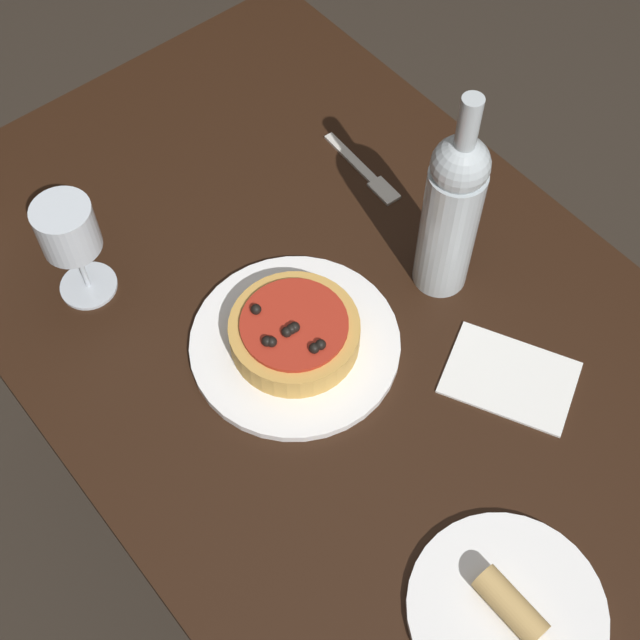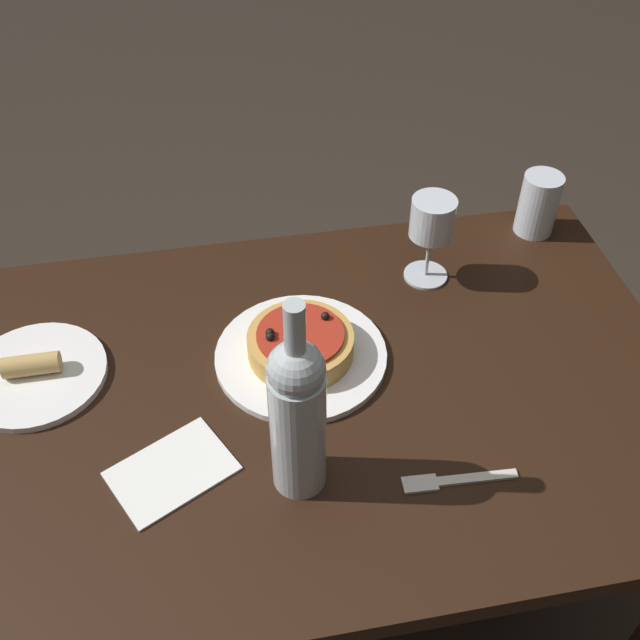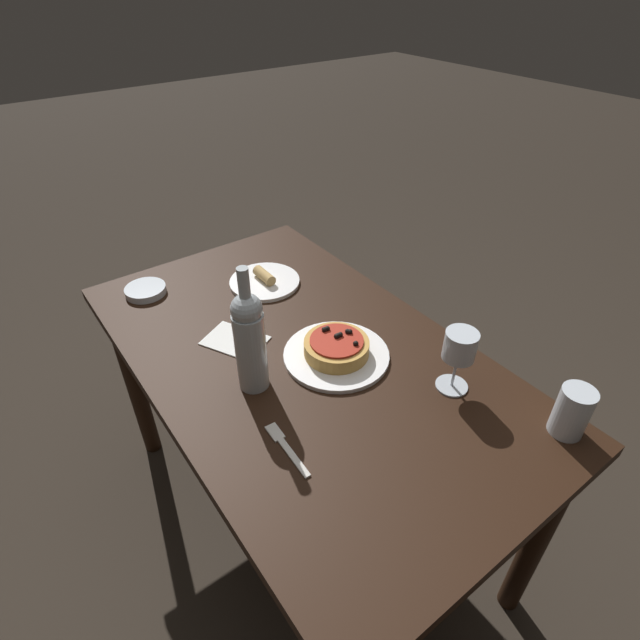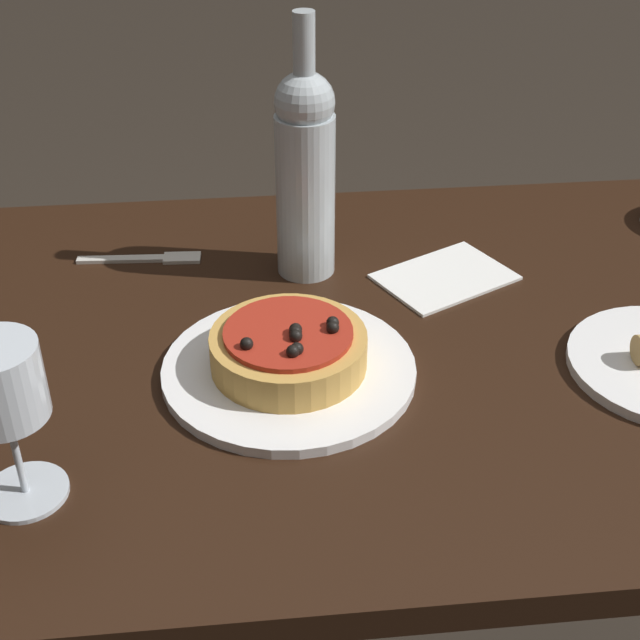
% 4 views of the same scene
% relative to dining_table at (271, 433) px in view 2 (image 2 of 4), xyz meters
% --- Properties ---
extents(ground_plane, '(14.00, 14.00, 0.00)m').
position_rel_dining_table_xyz_m(ground_plane, '(0.00, 0.00, -0.64)').
color(ground_plane, '#2D261E').
extents(dining_table, '(1.33, 0.77, 0.74)m').
position_rel_dining_table_xyz_m(dining_table, '(0.00, 0.00, 0.00)').
color(dining_table, black).
rests_on(dining_table, ground_plane).
extents(dinner_plate, '(0.28, 0.28, 0.01)m').
position_rel_dining_table_xyz_m(dinner_plate, '(0.06, 0.06, 0.11)').
color(dinner_plate, white).
rests_on(dinner_plate, dining_table).
extents(pizza, '(0.17, 0.17, 0.06)m').
position_rel_dining_table_xyz_m(pizza, '(0.06, 0.06, 0.13)').
color(pizza, gold).
rests_on(pizza, dinner_plate).
extents(wine_glass, '(0.08, 0.08, 0.17)m').
position_rel_dining_table_xyz_m(wine_glass, '(0.32, 0.22, 0.22)').
color(wine_glass, silver).
rests_on(wine_glass, dining_table).
extents(wine_bottle, '(0.07, 0.07, 0.33)m').
position_rel_dining_table_xyz_m(wine_bottle, '(0.02, -0.16, 0.24)').
color(wine_bottle, '#B2BCC1').
rests_on(wine_bottle, dining_table).
extents(water_cup, '(0.07, 0.07, 0.12)m').
position_rel_dining_table_xyz_m(water_cup, '(0.56, 0.32, 0.16)').
color(water_cup, silver).
rests_on(water_cup, dining_table).
extents(fork, '(0.16, 0.03, 0.00)m').
position_rel_dining_table_xyz_m(fork, '(0.23, -0.21, 0.10)').
color(fork, beige).
rests_on(fork, dining_table).
extents(side_plate, '(0.22, 0.22, 0.05)m').
position_rel_dining_table_xyz_m(side_plate, '(-0.36, 0.10, 0.11)').
color(side_plate, white).
rests_on(side_plate, dining_table).
extents(paper_napkin, '(0.20, 0.18, 0.00)m').
position_rel_dining_table_xyz_m(paper_napkin, '(-0.15, -0.12, 0.10)').
color(paper_napkin, white).
rests_on(paper_napkin, dining_table).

